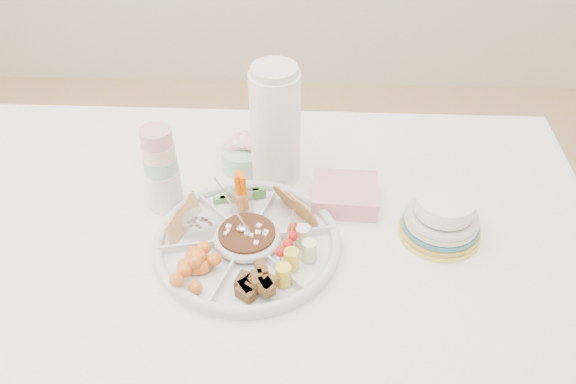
{
  "coord_description": "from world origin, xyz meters",
  "views": [
    {
      "loc": [
        0.12,
        -0.93,
        1.66
      ],
      "look_at": [
        0.08,
        0.07,
        0.83
      ],
      "focal_mm": 38.0,
      "sensor_mm": 36.0,
      "label": 1
    }
  ],
  "objects_px": {
    "party_tray": "(247,240)",
    "plate_stack": "(443,215)",
    "thermos": "(275,124)",
    "dining_table": "(256,347)"
  },
  "relations": [
    {
      "from": "party_tray",
      "to": "plate_stack",
      "type": "distance_m",
      "value": 0.41
    },
    {
      "from": "dining_table",
      "to": "party_tray",
      "type": "relative_size",
      "value": 4.0
    },
    {
      "from": "plate_stack",
      "to": "thermos",
      "type": "bearing_deg",
      "value": 152.78
    },
    {
      "from": "dining_table",
      "to": "thermos",
      "type": "relative_size",
      "value": 5.12
    },
    {
      "from": "party_tray",
      "to": "plate_stack",
      "type": "relative_size",
      "value": 2.2
    },
    {
      "from": "party_tray",
      "to": "dining_table",
      "type": "bearing_deg",
      "value": 83.95
    },
    {
      "from": "dining_table",
      "to": "party_tray",
      "type": "xyz_separation_m",
      "value": [
        -0.0,
        -0.03,
        0.4
      ]
    },
    {
      "from": "dining_table",
      "to": "plate_stack",
      "type": "height_order",
      "value": "plate_stack"
    },
    {
      "from": "dining_table",
      "to": "thermos",
      "type": "bearing_deg",
      "value": 79.04
    },
    {
      "from": "thermos",
      "to": "plate_stack",
      "type": "height_order",
      "value": "thermos"
    }
  ]
}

